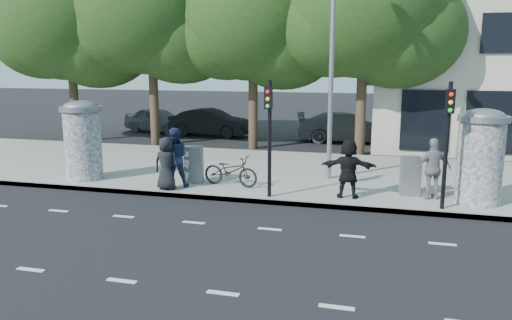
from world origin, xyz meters
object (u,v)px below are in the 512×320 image
(ped_e, at_px, (433,169))
(ped_f, at_px, (348,169))
(bicycle, at_px, (231,171))
(car_right, at_px, (347,127))
(car_mid, at_px, (211,123))
(ped_a, at_px, (166,163))
(cabinet_left, at_px, (194,165))
(cabinet_right, at_px, (410,176))
(street_lamp, at_px, (332,39))
(ad_column_right, at_px, (481,154))
(traffic_pole_near, at_px, (269,127))
(ad_column_left, at_px, (83,138))
(ped_c, at_px, (174,157))
(traffic_pole_far, at_px, (448,132))
(car_left, at_px, (158,120))

(ped_e, xyz_separation_m, ped_f, (-2.36, -0.47, -0.02))
(bicycle, relative_size, car_right, 0.36)
(ped_e, height_order, car_mid, ped_e)
(ped_a, relative_size, cabinet_left, 1.37)
(bicycle, xyz_separation_m, cabinet_right, (5.50, 0.27, 0.09))
(ped_f, bearing_deg, street_lamp, -71.63)
(ad_column_right, distance_m, traffic_pole_near, 5.91)
(ad_column_left, bearing_deg, ad_column_right, 0.92)
(ped_f, relative_size, car_mid, 0.38)
(ad_column_right, height_order, traffic_pole_near, traffic_pole_near)
(ad_column_right, bearing_deg, bicycle, 179.02)
(ad_column_right, height_order, ped_c, ad_column_right)
(ped_e, relative_size, car_right, 0.34)
(ped_a, distance_m, cabinet_left, 1.19)
(traffic_pole_far, bearing_deg, ped_c, 176.60)
(bicycle, bearing_deg, traffic_pole_far, -90.16)
(traffic_pole_far, xyz_separation_m, bicycle, (-6.30, 1.03, -1.59))
(ad_column_right, bearing_deg, car_left, 142.12)
(traffic_pole_far, distance_m, cabinet_left, 7.82)
(ad_column_left, bearing_deg, traffic_pole_near, -6.11)
(traffic_pole_near, bearing_deg, cabinet_left, 158.02)
(car_right, bearing_deg, ped_f, 175.62)
(cabinet_right, xyz_separation_m, car_mid, (-10.32, 11.08, 0.03))
(traffic_pole_far, bearing_deg, bicycle, 170.70)
(ped_a, height_order, ped_e, ped_e)
(ad_column_left, distance_m, bicycle, 5.18)
(car_left, bearing_deg, traffic_pole_far, -117.53)
(car_left, bearing_deg, traffic_pole_near, -128.78)
(ped_e, distance_m, cabinet_right, 0.73)
(cabinet_right, bearing_deg, ped_f, -166.86)
(ad_column_left, xyz_separation_m, cabinet_left, (3.81, 0.42, -0.78))
(car_left, xyz_separation_m, car_mid, (3.54, -0.71, 0.04))
(car_mid, bearing_deg, traffic_pole_far, -133.16)
(cabinet_left, bearing_deg, ad_column_right, -13.30)
(street_lamp, bearing_deg, ped_a, -149.17)
(cabinet_right, height_order, car_mid, car_mid)
(street_lamp, relative_size, ped_c, 4.24)
(cabinet_left, xyz_separation_m, car_mid, (-3.52, 11.25, 0.00))
(traffic_pole_near, relative_size, ped_a, 2.06)
(ad_column_left, relative_size, bicycle, 1.43)
(ped_e, distance_m, cabinet_left, 7.40)
(ped_f, bearing_deg, ad_column_right, -175.70)
(ped_f, distance_m, cabinet_right, 1.94)
(traffic_pole_near, height_order, car_mid, traffic_pole_near)
(car_mid, xyz_separation_m, car_right, (7.56, -0.10, -0.00))
(car_left, distance_m, car_right, 11.14)
(car_left, bearing_deg, street_lamp, -118.08)
(ad_column_left, height_order, street_lamp, street_lamp)
(ped_a, bearing_deg, cabinet_left, -112.90)
(bicycle, bearing_deg, ad_column_right, -81.84)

